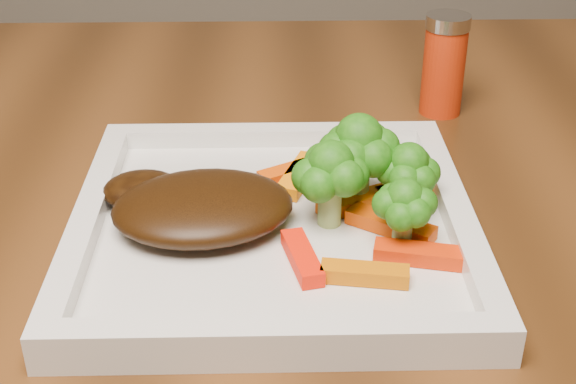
{
  "coord_description": "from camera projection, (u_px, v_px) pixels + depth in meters",
  "views": [
    {
      "loc": [
        0.03,
        -0.33,
        1.05
      ],
      "look_at": [
        0.04,
        0.14,
        0.79
      ],
      "focal_mm": 50.0,
      "sensor_mm": 36.0,
      "label": 1
    }
  ],
  "objects": [
    {
      "name": "plate",
      "position": [
        274.0,
        231.0,
        0.55
      ],
      "size": [
        0.27,
        0.27,
        0.01
      ],
      "primitive_type": "cube",
      "color": "white",
      "rests_on": "dining_table"
    },
    {
      "name": "steak",
      "position": [
        203.0,
        207.0,
        0.54
      ],
      "size": [
        0.13,
        0.11,
        0.03
      ],
      "primitive_type": "ellipsoid",
      "rotation": [
        0.0,
        0.0,
        0.14
      ],
      "color": "black",
      "rests_on": "plate"
    },
    {
      "name": "broccoli_0",
      "position": [
        358.0,
        158.0,
        0.56
      ],
      "size": [
        0.06,
        0.06,
        0.07
      ],
      "primitive_type": null,
      "rotation": [
        0.0,
        0.0,
        0.02
      ],
      "color": "#297814",
      "rests_on": "plate"
    },
    {
      "name": "broccoli_1",
      "position": [
        408.0,
        172.0,
        0.55
      ],
      "size": [
        0.05,
        0.05,
        0.06
      ],
      "primitive_type": null,
      "rotation": [
        0.0,
        0.0,
        -0.05
      ],
      "color": "#187A14",
      "rests_on": "plate"
    },
    {
      "name": "broccoli_2",
      "position": [
        404.0,
        207.0,
        0.51
      ],
      "size": [
        0.05,
        0.05,
        0.06
      ],
      "primitive_type": null,
      "rotation": [
        0.0,
        0.0,
        0.04
      ],
      "color": "#2D6E12",
      "rests_on": "plate"
    },
    {
      "name": "broccoli_3",
      "position": [
        330.0,
        184.0,
        0.54
      ],
      "size": [
        0.07,
        0.07,
        0.06
      ],
      "primitive_type": null,
      "rotation": [
        0.0,
        0.0,
        0.26
      ],
      "color": "#367613",
      "rests_on": "plate"
    },
    {
      "name": "carrot_0",
      "position": [
        365.0,
        274.0,
        0.49
      ],
      "size": [
        0.06,
        0.02,
        0.01
      ],
      "primitive_type": "cube",
      "rotation": [
        0.0,
        0.0,
        -0.16
      ],
      "color": "#C86303",
      "rests_on": "plate"
    },
    {
      "name": "carrot_1",
      "position": [
        422.0,
        255.0,
        0.51
      ],
      "size": [
        0.06,
        0.03,
        0.01
      ],
      "primitive_type": "cube",
      "rotation": [
        0.0,
        0.0,
        -0.22
      ],
      "color": "red",
      "rests_on": "plate"
    },
    {
      "name": "carrot_2",
      "position": [
        302.0,
        258.0,
        0.5
      ],
      "size": [
        0.03,
        0.06,
        0.01
      ],
      "primitive_type": "cube",
      "rotation": [
        0.0,
        0.0,
        1.8
      ],
      "color": "#FF1A04",
      "rests_on": "plate"
    },
    {
      "name": "carrot_3",
      "position": [
        407.0,
        190.0,
        0.58
      ],
      "size": [
        0.05,
        0.03,
        0.01
      ],
      "primitive_type": "cube",
      "rotation": [
        0.0,
        0.0,
        0.42
      ],
      "color": "#CD6903",
      "rests_on": "plate"
    },
    {
      "name": "carrot_4",
      "position": [
        294.0,
        172.0,
        0.6
      ],
      "size": [
        0.06,
        0.04,
        0.01
      ],
      "primitive_type": "cube",
      "rotation": [
        0.0,
        0.0,
        0.52
      ],
      "color": "#DD4603",
      "rests_on": "plate"
    },
    {
      "name": "carrot_5",
      "position": [
        391.0,
        225.0,
        0.54
      ],
      "size": [
        0.06,
        0.05,
        0.01
      ],
      "primitive_type": "cube",
      "rotation": [
        0.0,
        0.0,
        -0.6
      ],
      "color": "#D94303",
      "rests_on": "plate"
    },
    {
      "name": "carrot_6",
      "position": [
        358.0,
        201.0,
        0.57
      ],
      "size": [
        0.06,
        0.04,
        0.01
      ],
      "primitive_type": "cube",
      "rotation": [
        0.0,
        0.0,
        0.45
      ],
      "color": "#FF6504",
      "rests_on": "plate"
    },
    {
      "name": "spice_shaker",
      "position": [
        444.0,
        65.0,
        0.72
      ],
      "size": [
        0.04,
        0.04,
        0.09
      ],
      "primitive_type": "cylinder",
      "rotation": [
        0.0,
        0.0,
        -0.12
      ],
      "color": "#BC2A0A",
      "rests_on": "dining_table"
    },
    {
      "name": "carrot_7",
      "position": [
        299.0,
        175.0,
        0.6
      ],
      "size": [
        0.04,
        0.06,
        0.01
      ],
      "primitive_type": "cube",
      "rotation": [
        0.0,
        0.0,
        1.23
      ],
      "color": "orange",
      "rests_on": "plate"
    }
  ]
}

